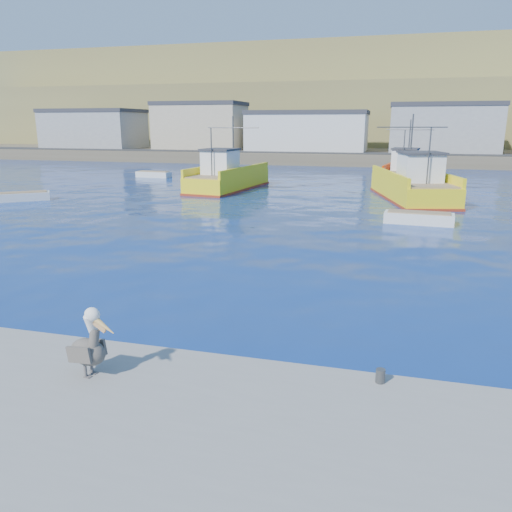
{
  "coord_description": "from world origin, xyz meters",
  "views": [
    {
      "loc": [
        2.91,
        -13.18,
        5.76
      ],
      "look_at": [
        -1.34,
        2.74,
        1.37
      ],
      "focal_mm": 35.0,
      "sensor_mm": 36.0,
      "label": 1
    }
  ],
  "objects_px": {
    "boat_orange": "(405,171)",
    "skiff_mid": "(419,219)",
    "trawler_yellow_b": "(413,186)",
    "skiff_extra": "(154,175)",
    "trawler_yellow_a": "(227,178)",
    "pelican": "(89,347)",
    "skiff_left": "(23,197)"
  },
  "relations": [
    {
      "from": "boat_orange",
      "to": "skiff_left",
      "type": "relative_size",
      "value": 2.42
    },
    {
      "from": "boat_orange",
      "to": "pelican",
      "type": "bearing_deg",
      "value": -99.4
    },
    {
      "from": "trawler_yellow_a",
      "to": "skiff_extra",
      "type": "height_order",
      "value": "trawler_yellow_a"
    },
    {
      "from": "boat_orange",
      "to": "skiff_mid",
      "type": "relative_size",
      "value": 2.3
    },
    {
      "from": "trawler_yellow_a",
      "to": "skiff_extra",
      "type": "distance_m",
      "value": 13.58
    },
    {
      "from": "trawler_yellow_a",
      "to": "skiff_left",
      "type": "distance_m",
      "value": 16.84
    },
    {
      "from": "trawler_yellow_b",
      "to": "boat_orange",
      "type": "bearing_deg",
      "value": 91.37
    },
    {
      "from": "skiff_left",
      "to": "skiff_mid",
      "type": "relative_size",
      "value": 0.95
    },
    {
      "from": "trawler_yellow_a",
      "to": "skiff_left",
      "type": "relative_size",
      "value": 2.96
    },
    {
      "from": "trawler_yellow_b",
      "to": "skiff_extra",
      "type": "xyz_separation_m",
      "value": [
        -27.04,
        10.04,
        -0.79
      ]
    },
    {
      "from": "trawler_yellow_a",
      "to": "trawler_yellow_b",
      "type": "distance_m",
      "value": 16.1
    },
    {
      "from": "skiff_mid",
      "to": "skiff_extra",
      "type": "height_order",
      "value": "skiff_mid"
    },
    {
      "from": "trawler_yellow_b",
      "to": "skiff_extra",
      "type": "relative_size",
      "value": 3.14
    },
    {
      "from": "skiff_left",
      "to": "skiff_mid",
      "type": "height_order",
      "value": "skiff_mid"
    },
    {
      "from": "trawler_yellow_a",
      "to": "boat_orange",
      "type": "distance_m",
      "value": 18.82
    },
    {
      "from": "skiff_mid",
      "to": "pelican",
      "type": "height_order",
      "value": "pelican"
    },
    {
      "from": "skiff_mid",
      "to": "pelican",
      "type": "distance_m",
      "value": 23.51
    },
    {
      "from": "pelican",
      "to": "skiff_extra",
      "type": "bearing_deg",
      "value": 114.57
    },
    {
      "from": "skiff_left",
      "to": "skiff_extra",
      "type": "distance_m",
      "value": 18.45
    },
    {
      "from": "trawler_yellow_b",
      "to": "trawler_yellow_a",
      "type": "bearing_deg",
      "value": 171.98
    },
    {
      "from": "trawler_yellow_b",
      "to": "skiff_left",
      "type": "relative_size",
      "value": 3.19
    },
    {
      "from": "trawler_yellow_a",
      "to": "pelican",
      "type": "height_order",
      "value": "trawler_yellow_a"
    },
    {
      "from": "trawler_yellow_a",
      "to": "skiff_extra",
      "type": "relative_size",
      "value": 2.91
    },
    {
      "from": "skiff_mid",
      "to": "skiff_extra",
      "type": "bearing_deg",
      "value": 143.47
    },
    {
      "from": "trawler_yellow_b",
      "to": "pelican",
      "type": "distance_m",
      "value": 33.1
    },
    {
      "from": "trawler_yellow_b",
      "to": "boat_orange",
      "type": "xyz_separation_m",
      "value": [
        -0.3,
        12.71,
        -0.0
      ]
    },
    {
      "from": "boat_orange",
      "to": "skiff_extra",
      "type": "relative_size",
      "value": 2.38
    },
    {
      "from": "trawler_yellow_a",
      "to": "skiff_extra",
      "type": "xyz_separation_m",
      "value": [
        -11.1,
        7.79,
        -0.76
      ]
    },
    {
      "from": "skiff_extra",
      "to": "trawler_yellow_a",
      "type": "bearing_deg",
      "value": -35.06
    },
    {
      "from": "pelican",
      "to": "skiff_left",
      "type": "bearing_deg",
      "value": 131.74
    },
    {
      "from": "trawler_yellow_b",
      "to": "skiff_mid",
      "type": "distance_m",
      "value": 10.04
    },
    {
      "from": "skiff_mid",
      "to": "skiff_extra",
      "type": "xyz_separation_m",
      "value": [
        -27.06,
        20.05,
        -0.01
      ]
    }
  ]
}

